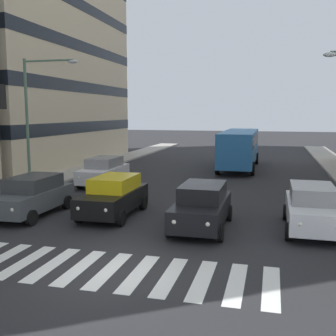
% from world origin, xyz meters
% --- Properties ---
extents(ground_plane, '(180.00, 180.00, 0.00)m').
position_xyz_m(ground_plane, '(0.00, 0.00, 0.00)').
color(ground_plane, '#262628').
extents(building_right_block_0, '(11.45, 20.49, 19.58)m').
position_xyz_m(building_right_block_0, '(16.59, -21.27, 9.79)').
color(building_right_block_0, beige).
rests_on(building_right_block_0, ground_plane).
extents(crosswalk_markings, '(9.45, 2.80, 0.01)m').
position_xyz_m(crosswalk_markings, '(0.00, 0.00, 0.00)').
color(crosswalk_markings, silver).
rests_on(crosswalk_markings, ground_plane).
extents(car_0, '(2.02, 4.44, 1.72)m').
position_xyz_m(car_0, '(-5.95, -5.64, 0.89)').
color(car_0, silver).
rests_on(car_0, ground_plane).
extents(car_1, '(2.02, 4.44, 1.72)m').
position_xyz_m(car_1, '(-1.84, -4.88, 0.89)').
color(car_1, black).
rests_on(car_1, ground_plane).
extents(car_2, '(2.02, 4.44, 1.72)m').
position_xyz_m(car_2, '(2.20, -5.86, 0.89)').
color(car_2, black).
rests_on(car_2, ground_plane).
extents(car_3, '(2.02, 4.44, 1.72)m').
position_xyz_m(car_3, '(5.68, -5.04, 0.89)').
color(car_3, '#474C51').
rests_on(car_3, ground_plane).
extents(car_row2_0, '(2.02, 4.44, 1.72)m').
position_xyz_m(car_row2_0, '(5.64, -12.74, 0.89)').
color(car_row2_0, silver).
rests_on(car_row2_0, ground_plane).
extents(bus_behind_traffic, '(2.78, 10.50, 3.00)m').
position_xyz_m(bus_behind_traffic, '(-1.84, -22.59, 1.86)').
color(bus_behind_traffic, '#286BAD').
rests_on(bus_behind_traffic, ground_plane).
extents(street_lamp_right, '(3.30, 0.28, 7.26)m').
position_xyz_m(street_lamp_right, '(8.43, -9.91, 4.62)').
color(street_lamp_right, '#4C6B56').
rests_on(street_lamp_right, sidewalk_right).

